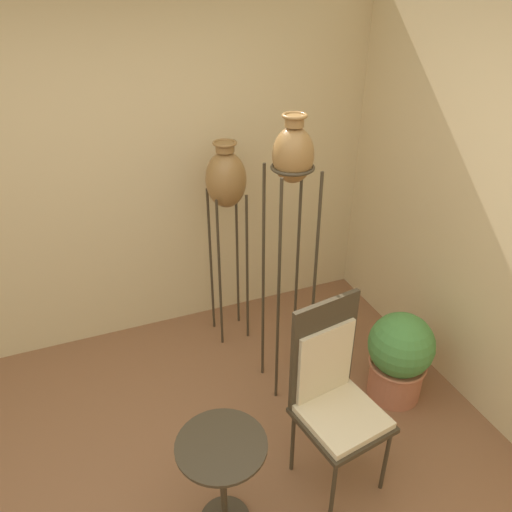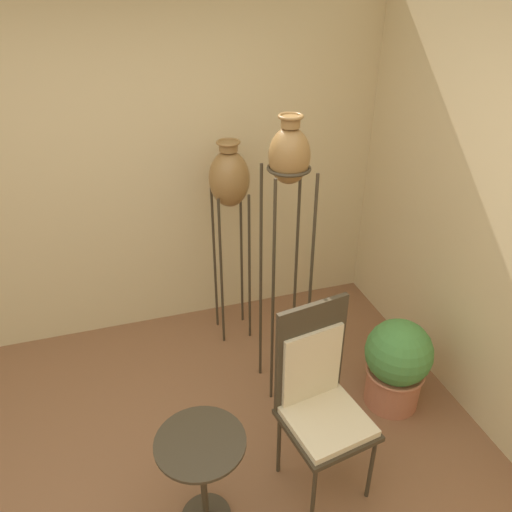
% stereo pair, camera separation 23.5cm
% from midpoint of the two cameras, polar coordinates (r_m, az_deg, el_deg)
% --- Properties ---
extents(wall_back, '(7.81, 0.06, 2.70)m').
position_cam_midpoint_polar(wall_back, '(3.84, -11.60, 9.50)').
color(wall_back, '#D1B784').
rests_on(wall_back, ground_plane).
extents(vase_stand_tall, '(0.27, 0.27, 1.97)m').
position_cam_midpoint_polar(vase_stand_tall, '(2.94, 6.09, 9.56)').
color(vase_stand_tall, '#382D1E').
rests_on(vase_stand_tall, ground_plane).
extents(vase_stand_medium, '(0.29, 0.29, 1.64)m').
position_cam_midpoint_polar(vase_stand_medium, '(3.60, -1.18, 8.34)').
color(vase_stand_medium, '#382D1E').
rests_on(vase_stand_medium, ground_plane).
extents(chair, '(0.51, 0.51, 1.18)m').
position_cam_midpoint_polar(chair, '(2.86, 9.67, -15.28)').
color(chair, '#382D1E').
rests_on(chair, ground_plane).
extents(side_table, '(0.46, 0.46, 0.63)m').
position_cam_midpoint_polar(side_table, '(2.78, -3.60, -22.69)').
color(side_table, '#382D1E').
rests_on(side_table, ground_plane).
extents(potted_plant, '(0.45, 0.45, 0.67)m').
position_cam_midpoint_polar(potted_plant, '(3.60, 17.65, -11.59)').
color(potted_plant, '#B26647').
rests_on(potted_plant, ground_plane).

